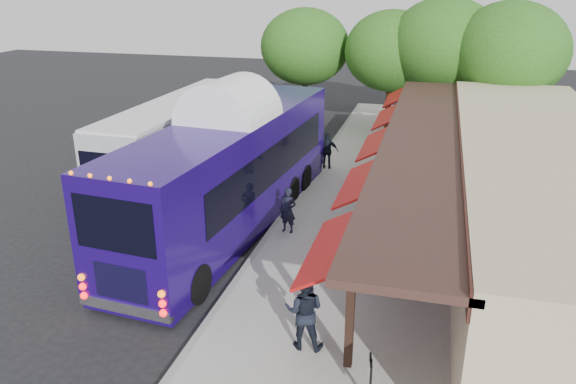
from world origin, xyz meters
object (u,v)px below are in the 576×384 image
Objects in this scene: ped_a at (288,210)px; sign_board at (370,374)px; coach_bus at (231,166)px; city_bus at (181,132)px; ped_c at (327,151)px; ped_b at (304,311)px; ped_d at (385,168)px.

ped_a is 1.46× the size of sign_board.
coach_bus is 7.10m from city_bus.
coach_bus is at bearing 116.74° from sign_board.
city_bus is at bearing 134.21° from coach_bus.
ped_a is at bearing 83.28° from ped_c.
city_bus is at bearing 3.78° from ped_c.
ped_c is (2.05, 6.74, -1.26)m from coach_bus.
coach_bus is 7.94× the size of ped_c.
ped_a is 0.82× the size of ped_b.
ped_c is 3.48m from ped_d.
ped_d is 1.70× the size of sign_board.
ped_b is at bearing 128.50° from sign_board.
ped_b is at bearing -52.86° from city_bus.
ped_d is at bearing -97.39° from ped_b.
sign_board is at bearing -53.85° from ped_a.
ped_a is 0.86× the size of ped_d.
coach_bus is 7.64m from ped_b.
ped_c is at bearing 78.16° from coach_bus.
city_bus reaches higher than ped_d.
ped_d reaches higher than ped_a.
ped_a is 7.04m from ped_c.
ped_c is (-2.05, 13.08, -0.13)m from ped_b.
coach_bus is 7.17× the size of ped_d.
city_bus is 16.89m from sign_board.
ped_a reaches higher than sign_board.
coach_bus is at bearing 53.98° from ped_d.
ped_d is (4.85, 4.68, -1.17)m from coach_bus.
ped_c is 15.10m from sign_board.
sign_board is (3.72, -7.58, -0.06)m from ped_a.
ped_b is 11.05m from ped_d.
city_bus reaches higher than ped_a.
ped_a is at bearing 106.47° from sign_board.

